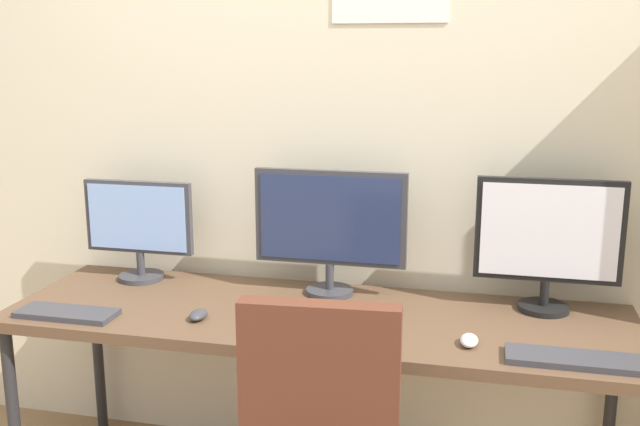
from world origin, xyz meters
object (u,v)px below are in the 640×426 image
object	(u,v)px
monitor_left	(139,225)
keyboard_center	(300,335)
mouse_left_side	(198,315)
mouse_right_side	(469,340)
monitor_right	(548,239)
keyboard_left	(67,313)
monitor_center	(330,225)
desk	(317,326)
keyboard_right	(574,360)

from	to	relation	value
monitor_left	keyboard_center	world-z (taller)	monitor_left
mouse_left_side	mouse_right_side	world-z (taller)	same
monitor_right	mouse_left_side	world-z (taller)	monitor_right
keyboard_left	mouse_right_side	size ratio (longest dim) A/B	3.65
monitor_center	keyboard_center	bearing A→B (deg)	-90.00
monitor_left	keyboard_left	xyz separation A→B (m)	(-0.06, -0.44, -0.21)
monitor_right	keyboard_left	xyz separation A→B (m)	(-1.62, -0.44, -0.25)
monitor_center	mouse_left_side	bearing A→B (deg)	-136.23
desk	monitor_center	distance (m)	0.38
monitor_center	mouse_left_side	size ratio (longest dim) A/B	5.98
keyboard_right	mouse_left_side	bearing A→B (deg)	176.42
monitor_center	keyboard_right	size ratio (longest dim) A/B	1.44
keyboard_left	mouse_left_side	size ratio (longest dim) A/B	3.65
desk	monitor_left	size ratio (longest dim) A/B	4.92
monitor_left	mouse_right_side	bearing A→B (deg)	-16.18
monitor_left	monitor_center	size ratio (longest dim) A/B	0.78
keyboard_right	mouse_left_side	xyz separation A→B (m)	(-1.22, 0.08, 0.01)
mouse_left_side	monitor_left	bearing A→B (deg)	137.37
monitor_center	keyboard_left	bearing A→B (deg)	-152.23
monitor_left	keyboard_left	size ratio (longest dim) A/B	1.28
monitor_right	mouse_left_side	bearing A→B (deg)	-162.51
keyboard_center	monitor_center	bearing A→B (deg)	90.00
monitor_right	desk	bearing A→B (deg)	-164.76
monitor_center	keyboard_right	xyz separation A→B (m)	(0.84, -0.44, -0.26)
desk	keyboard_right	world-z (taller)	keyboard_right
keyboard_left	mouse_right_side	bearing A→B (deg)	2.58
keyboard_center	mouse_left_side	distance (m)	0.39
monitor_right	keyboard_right	xyz separation A→B (m)	(0.06, -0.44, -0.25)
monitor_right	mouse_right_side	size ratio (longest dim) A/B	5.23
mouse_left_side	mouse_right_side	distance (m)	0.91
monitor_left	keyboard_left	distance (m)	0.49
monitor_center	keyboard_right	world-z (taller)	monitor_center
monitor_right	mouse_left_side	distance (m)	1.24
keyboard_left	desk	bearing A→B (deg)	15.31
keyboard_right	mouse_right_side	size ratio (longest dim) A/B	4.15
desk	mouse_left_side	bearing A→B (deg)	-158.09
desk	mouse_right_side	bearing A→B (deg)	-17.54
keyboard_left	mouse_right_side	xyz separation A→B (m)	(1.37, 0.06, 0.01)
desk	keyboard_right	xyz separation A→B (m)	(0.84, -0.23, 0.06)
keyboard_left	monitor_left	bearing A→B (deg)	82.20
mouse_left_side	mouse_right_side	xyz separation A→B (m)	(0.91, -0.01, 0.00)
keyboard_center	keyboard_left	bearing A→B (deg)	180.00
monitor_right	keyboard_left	distance (m)	1.70
desk	keyboard_center	xyz separation A→B (m)	(0.00, -0.23, 0.06)
monitor_left	mouse_right_side	size ratio (longest dim) A/B	4.66
keyboard_right	monitor_right	bearing A→B (deg)	97.80
keyboard_center	mouse_right_side	size ratio (longest dim) A/B	3.62
monitor_left	monitor_right	distance (m)	1.56
monitor_left	monitor_right	xyz separation A→B (m)	(1.56, 0.00, 0.04)
monitor_center	keyboard_left	distance (m)	0.98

